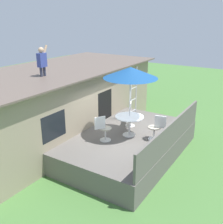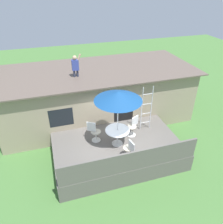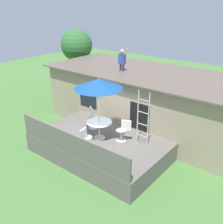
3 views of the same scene
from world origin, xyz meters
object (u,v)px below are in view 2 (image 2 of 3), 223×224
(step_ladder, at_px, (146,109))
(patio_chair_right, at_px, (133,126))
(patio_table, at_px, (117,133))
(patio_umbrella, at_px, (118,96))
(patio_chair_left, at_px, (94,132))
(person_figure, at_px, (75,65))
(patio_chair_near, at_px, (129,149))

(step_ladder, relative_size, patio_chair_right, 2.39)
(patio_table, xyz_separation_m, patio_chair_right, (0.89, 0.44, -0.13))
(patio_umbrella, relative_size, patio_chair_left, 2.76)
(patio_table, height_order, patio_umbrella, patio_umbrella)
(person_figure, distance_m, patio_chair_right, 3.97)
(patio_chair_left, bearing_deg, patio_table, -0.00)
(patio_umbrella, bearing_deg, patio_chair_right, 26.18)
(step_ladder, bearing_deg, patio_chair_right, -160.07)
(patio_chair_right, bearing_deg, patio_chair_near, 37.33)
(patio_table, xyz_separation_m, person_figure, (-1.12, 3.03, 2.10))
(patio_table, distance_m, patio_chair_near, 1.01)
(step_ladder, distance_m, patio_chair_left, 2.60)
(patio_umbrella, distance_m, patio_chair_near, 2.14)
(patio_umbrella, bearing_deg, person_figure, 110.33)
(patio_table, bearing_deg, patio_chair_near, -79.92)
(patio_table, relative_size, patio_chair_left, 1.13)
(patio_umbrella, bearing_deg, patio_chair_left, 148.35)
(patio_chair_right, height_order, patio_chair_near, same)
(patio_chair_right, xyz_separation_m, patio_chair_near, (-0.71, -1.43, 0.00))
(step_ladder, distance_m, patio_chair_right, 1.01)
(patio_umbrella, bearing_deg, patio_table, -97.13)
(patio_chair_left, distance_m, patio_chair_right, 1.78)
(person_figure, bearing_deg, patio_chair_near, -72.10)
(patio_umbrella, distance_m, patio_chair_right, 2.13)
(person_figure, relative_size, patio_chair_near, 1.21)
(patio_table, bearing_deg, patio_chair_left, 148.35)
(patio_table, xyz_separation_m, patio_chair_left, (-0.89, 0.55, -0.13))
(person_figure, relative_size, patio_chair_left, 1.21)
(patio_table, distance_m, patio_umbrella, 1.76)
(patio_umbrella, height_order, patio_chair_right, patio_umbrella)
(person_figure, bearing_deg, patio_table, -69.67)
(step_ladder, height_order, patio_chair_near, step_ladder)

